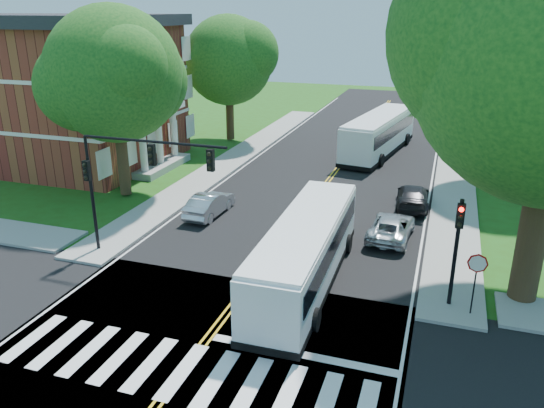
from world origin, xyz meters
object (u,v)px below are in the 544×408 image
at_px(signal_ne, 457,239).
at_px(suv, 391,227).
at_px(signal_nw, 132,170).
at_px(bus_lead, 306,251).
at_px(hatchback, 209,204).
at_px(dark_sedan, 413,196).
at_px(bus_follow, 379,133).

xyz_separation_m(signal_ne, suv, (-2.99, 6.17, -2.35)).
bearing_deg(suv, signal_nw, 32.63).
height_order(signal_ne, bus_lead, signal_ne).
distance_m(hatchback, suv, 10.25).
bearing_deg(dark_sedan, signal_nw, 40.32).
bearing_deg(bus_lead, signal_nw, -0.00).
distance_m(signal_nw, bus_lead, 8.59).
height_order(signal_nw, bus_lead, signal_nw).
distance_m(signal_nw, hatchback, 7.24).
xyz_separation_m(signal_nw, dark_sedan, (11.75, 11.25, -3.71)).
distance_m(bus_follow, suv, 17.33).
bearing_deg(suv, signal_ne, 119.31).
xyz_separation_m(bus_lead, suv, (2.96, 6.04, -0.93)).
height_order(bus_follow, dark_sedan, bus_follow).
bearing_deg(bus_lead, dark_sedan, -109.09).
bearing_deg(dark_sedan, bus_lead, 68.44).
relative_size(bus_lead, suv, 2.58).
distance_m(signal_ne, bus_follow, 23.99).
height_order(bus_lead, dark_sedan, bus_lead).
xyz_separation_m(signal_ne, bus_follow, (-5.97, 23.20, -1.28)).
bearing_deg(signal_ne, dark_sedan, 101.59).
bearing_deg(hatchback, bus_follow, -111.02).
distance_m(signal_nw, signal_ne, 14.13).
height_order(hatchback, dark_sedan, hatchback).
xyz_separation_m(signal_ne, hatchback, (-13.24, 6.16, -2.29)).
distance_m(signal_ne, bus_lead, 6.11).
xyz_separation_m(signal_nw, bus_follow, (8.09, 23.22, -2.69)).
height_order(suv, dark_sedan, dark_sedan).
relative_size(signal_nw, bus_lead, 0.63).
relative_size(bus_lead, bus_follow, 0.90).
xyz_separation_m(signal_ne, bus_lead, (-5.94, 0.13, -1.42)).
xyz_separation_m(signal_nw, signal_ne, (14.06, 0.01, -1.41)).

